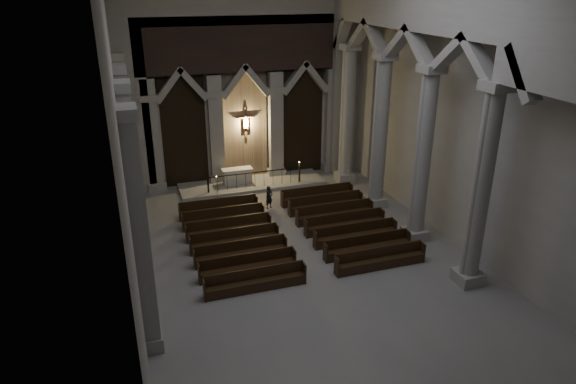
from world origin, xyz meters
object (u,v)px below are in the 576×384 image
object	(u,v)px
worshipper	(269,197)
candle_stand_left	(217,191)
altar_rail	(255,177)
candle_stand_right	(299,179)
altar	(237,176)
pews	(291,233)

from	to	relation	value
worshipper	candle_stand_left	bearing A→B (deg)	111.04
altar_rail	candle_stand_right	distance (m)	2.63
candle_stand_left	candle_stand_right	distance (m)	4.90
altar	worshipper	world-z (taller)	worshipper
altar_rail	worshipper	distance (m)	2.83
candle_stand_left	worshipper	bearing A→B (deg)	-45.33
candle_stand_right	pews	xyz separation A→B (m)	(-2.59, -6.27, -0.11)
altar_rail	altar	bearing A→B (deg)	133.08
altar_rail	pews	world-z (taller)	altar_rail
altar	candle_stand_left	size ratio (longest dim) A/B	1.42
altar_rail	pews	bearing A→B (deg)	-90.00
altar_rail	candle_stand_left	bearing A→B (deg)	-168.58
altar	candle_stand_right	xyz separation A→B (m)	(3.43, -1.19, -0.20)
pews	worshipper	bearing A→B (deg)	89.63
candle_stand_right	altar	bearing A→B (deg)	160.85
altar_rail	candle_stand_left	distance (m)	2.39
candle_stand_right	worshipper	distance (m)	3.61
candle_stand_right	worshipper	size ratio (longest dim) A/B	1.22
altar_rail	candle_stand_left	xyz separation A→B (m)	(-2.31, -0.47, -0.38)
pews	worshipper	size ratio (longest dim) A/B	7.70
altar	altar_rail	size ratio (longest dim) A/B	0.32
candle_stand_right	worshipper	bearing A→B (deg)	-135.39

